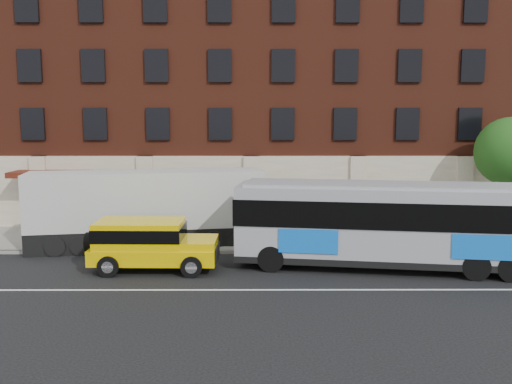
{
  "coord_description": "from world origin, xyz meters",
  "views": [
    {
      "loc": [
        0.15,
        -19.25,
        6.39
      ],
      "look_at": [
        0.23,
        5.5,
        2.98
      ],
      "focal_mm": 38.76,
      "sensor_mm": 36.0,
      "label": 1
    }
  ],
  "objects_px": {
    "sign_pole": "(70,223)",
    "shipping_container": "(148,210)",
    "street_tree": "(511,154)",
    "city_bus": "(394,222)",
    "yellow_suv": "(149,242)"
  },
  "relations": [
    {
      "from": "city_bus",
      "to": "yellow_suv",
      "type": "xyz_separation_m",
      "value": [
        -10.26,
        -0.17,
        -0.79
      ]
    },
    {
      "from": "street_tree",
      "to": "city_bus",
      "type": "height_order",
      "value": "street_tree"
    },
    {
      "from": "street_tree",
      "to": "sign_pole",
      "type": "bearing_deg",
      "value": -171.39
    },
    {
      "from": "sign_pole",
      "to": "street_tree",
      "type": "xyz_separation_m",
      "value": [
        22.04,
        3.34,
        2.96
      ]
    },
    {
      "from": "sign_pole",
      "to": "yellow_suv",
      "type": "distance_m",
      "value": 5.16
    },
    {
      "from": "yellow_suv",
      "to": "shipping_container",
      "type": "bearing_deg",
      "value": 100.91
    },
    {
      "from": "street_tree",
      "to": "city_bus",
      "type": "distance_m",
      "value": 9.99
    },
    {
      "from": "sign_pole",
      "to": "street_tree",
      "type": "height_order",
      "value": "street_tree"
    },
    {
      "from": "sign_pole",
      "to": "yellow_suv",
      "type": "xyz_separation_m",
      "value": [
        4.24,
        -2.92,
        -0.25
      ]
    },
    {
      "from": "sign_pole",
      "to": "shipping_container",
      "type": "xyz_separation_m",
      "value": [
        3.46,
        1.14,
        0.4
      ]
    },
    {
      "from": "street_tree",
      "to": "yellow_suv",
      "type": "xyz_separation_m",
      "value": [
        -17.8,
        -6.26,
        -3.2
      ]
    },
    {
      "from": "sign_pole",
      "to": "street_tree",
      "type": "bearing_deg",
      "value": 8.61
    },
    {
      "from": "sign_pole",
      "to": "shipping_container",
      "type": "relative_size",
      "value": 0.22
    },
    {
      "from": "street_tree",
      "to": "yellow_suv",
      "type": "distance_m",
      "value": 19.14
    },
    {
      "from": "city_bus",
      "to": "street_tree",
      "type": "bearing_deg",
      "value": 38.96
    }
  ]
}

